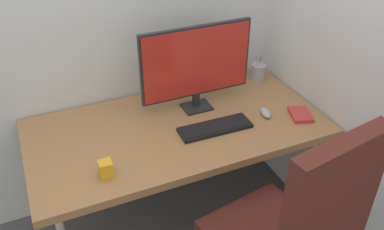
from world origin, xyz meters
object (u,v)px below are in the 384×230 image
Objects in this scene: desk_clamp_accessory at (106,169)px; pen_holder at (258,72)px; notebook at (301,115)px; keyboard at (215,127)px; mouse at (266,113)px; monitor at (196,64)px.

pen_holder is at bearing 24.94° from desk_clamp_accessory.
pen_holder reaches higher than notebook.
mouse reaches higher than keyboard.
pen_holder is 1.15× the size of notebook.
notebook is (0.49, -0.08, -0.00)m from keyboard.
notebook is at bearing 2.57° from desk_clamp_accessory.
monitor reaches higher than pen_holder.
mouse is at bearing 170.36° from notebook.
monitor is 4.28× the size of notebook.
keyboard is 0.32m from mouse.
notebook is 1.86× the size of desk_clamp_accessory.
monitor is at bearing -163.79° from pen_holder.
keyboard is at bearing -171.29° from notebook.
keyboard is at bearing 11.90° from desk_clamp_accessory.
monitor is at bearing 164.60° from notebook.
keyboard is 2.67× the size of notebook.
mouse is (0.32, 0.01, 0.00)m from keyboard.
notebook is at bearing -9.32° from keyboard.
desk_clamp_accessory reaches higher than keyboard.
pen_holder is (0.18, 0.38, 0.04)m from mouse.
mouse is 1.30× the size of desk_clamp_accessory.
pen_holder is at bearing 37.93° from keyboard.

